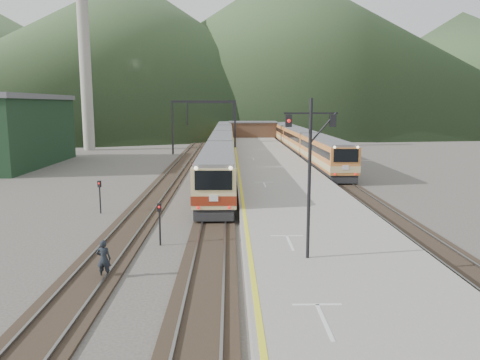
{
  "coord_description": "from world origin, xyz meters",
  "views": [
    {
      "loc": [
        0.99,
        -14.98,
        7.39
      ],
      "look_at": [
        1.73,
        18.26,
        2.0
      ],
      "focal_mm": 35.0,
      "sensor_mm": 36.0,
      "label": 1
    }
  ],
  "objects_px": {
    "second_train": "(300,141)",
    "signal_mast": "(310,162)",
    "worker": "(104,259)",
    "main_train": "(223,143)"
  },
  "relations": [
    {
      "from": "second_train",
      "to": "signal_mast",
      "type": "relative_size",
      "value": 8.47
    },
    {
      "from": "main_train",
      "to": "signal_mast",
      "type": "height_order",
      "value": "signal_mast"
    },
    {
      "from": "worker",
      "to": "main_train",
      "type": "bearing_deg",
      "value": -94.24
    },
    {
      "from": "worker",
      "to": "second_train",
      "type": "bearing_deg",
      "value": -106.35
    },
    {
      "from": "main_train",
      "to": "signal_mast",
      "type": "distance_m",
      "value": 47.79
    },
    {
      "from": "second_train",
      "to": "worker",
      "type": "bearing_deg",
      "value": -107.49
    },
    {
      "from": "main_train",
      "to": "worker",
      "type": "bearing_deg",
      "value": -95.38
    },
    {
      "from": "main_train",
      "to": "second_train",
      "type": "bearing_deg",
      "value": 17.01
    },
    {
      "from": "second_train",
      "to": "signal_mast",
      "type": "distance_m",
      "value": 51.62
    },
    {
      "from": "second_train",
      "to": "signal_mast",
      "type": "height_order",
      "value": "signal_mast"
    }
  ]
}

